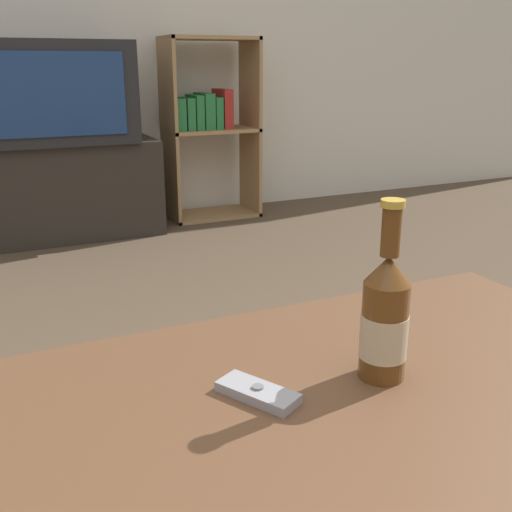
# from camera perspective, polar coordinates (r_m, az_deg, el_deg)

# --- Properties ---
(coffee_table) EXTENTS (1.04, 0.72, 0.47)m
(coffee_table) POSITION_cam_1_polar(r_m,az_deg,el_deg) (0.84, 10.27, -18.69)
(coffee_table) COLOR brown
(coffee_table) RESTS_ON ground_plane
(tv_stand) EXTENTS (1.07, 0.43, 0.51)m
(tv_stand) POSITION_cam_1_polar(r_m,az_deg,el_deg) (3.36, -18.57, 5.96)
(tv_stand) COLOR #28231E
(tv_stand) RESTS_ON ground_plane
(television) EXTENTS (0.84, 0.52, 0.50)m
(television) POSITION_cam_1_polar(r_m,az_deg,el_deg) (3.29, -19.45, 14.49)
(television) COLOR black
(television) RESTS_ON tv_stand
(bookshelf) EXTENTS (0.53, 0.30, 1.04)m
(bookshelf) POSITION_cam_1_polar(r_m,az_deg,el_deg) (3.59, -4.65, 12.46)
(bookshelf) COLOR #99754C
(bookshelf) RESTS_ON ground_plane
(beer_bottle) EXTENTS (0.07, 0.07, 0.26)m
(beer_bottle) POSITION_cam_1_polar(r_m,az_deg,el_deg) (0.85, 12.17, -5.80)
(beer_bottle) COLOR #563314
(beer_bottle) RESTS_ON coffee_table
(cell_phone) EXTENTS (0.09, 0.12, 0.02)m
(cell_phone) POSITION_cam_1_polar(r_m,az_deg,el_deg) (0.82, 0.17, -12.87)
(cell_phone) COLOR gray
(cell_phone) RESTS_ON coffee_table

